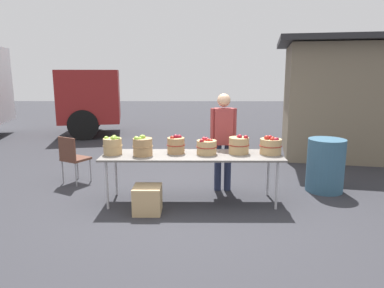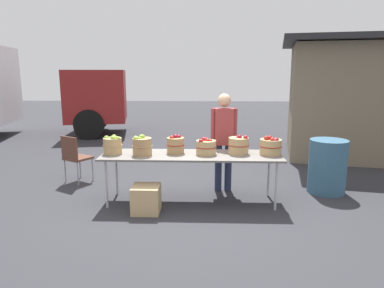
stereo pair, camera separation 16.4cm
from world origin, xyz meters
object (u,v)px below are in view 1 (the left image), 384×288
object	(u,v)px
market_table	(192,157)
trash_barrel	(325,165)
apple_basket_green_0	(113,145)
apple_basket_green_1	(143,146)
apple_basket_red_3	(271,146)
apple_basket_red_1	(207,147)
apple_basket_red_2	(239,145)
folding_chair	(73,156)
vendor_adult	(223,134)
produce_crate	(148,199)
apple_basket_red_0	(176,145)

from	to	relation	value
market_table	trash_barrel	xyz separation A→B (m)	(2.23, 0.53, -0.27)
apple_basket_green_0	apple_basket_green_1	size ratio (longest dim) A/B	0.96
apple_basket_red_3	trash_barrel	size ratio (longest dim) A/B	0.38
apple_basket_green_0	apple_basket_red_1	distance (m)	1.41
apple_basket_green_0	apple_basket_green_1	bearing A→B (deg)	-9.68
apple_basket_red_2	apple_basket_red_1	bearing A→B (deg)	-173.57
apple_basket_red_3	folding_chair	world-z (taller)	apple_basket_red_3
vendor_adult	produce_crate	bearing A→B (deg)	39.72
vendor_adult	produce_crate	xyz separation A→B (m)	(-1.14, -1.00, -0.77)
apple_basket_green_0	apple_basket_red_2	bearing A→B (deg)	2.09
apple_basket_red_1	produce_crate	distance (m)	1.18
vendor_adult	folding_chair	distance (m)	2.71
apple_basket_red_1	vendor_adult	world-z (taller)	vendor_adult
produce_crate	apple_basket_green_1	bearing A→B (deg)	105.89
market_table	folding_chair	distance (m)	2.32
apple_basket_red_0	apple_basket_green_0	bearing A→B (deg)	-175.58
apple_basket_red_3	trash_barrel	xyz separation A→B (m)	(1.04, 0.49, -0.43)
vendor_adult	trash_barrel	world-z (taller)	vendor_adult
apple_basket_green_1	folding_chair	xyz separation A→B (m)	(-1.40, 0.98, -0.39)
apple_basket_red_3	trash_barrel	distance (m)	1.23
apple_basket_green_0	apple_basket_red_1	xyz separation A→B (m)	(1.41, 0.01, -0.02)
apple_basket_green_0	vendor_adult	world-z (taller)	vendor_adult
apple_basket_red_2	vendor_adult	xyz separation A→B (m)	(-0.20, 0.48, 0.08)
apple_basket_red_1	apple_basket_green_1	bearing A→B (deg)	-174.45
apple_basket_red_1	vendor_adult	xyz separation A→B (m)	(0.29, 0.54, 0.09)
apple_basket_red_3	apple_basket_red_2	bearing A→B (deg)	175.90
apple_basket_red_3	produce_crate	xyz separation A→B (m)	(-1.82, -0.48, -0.68)
apple_basket_green_0	folding_chair	size ratio (longest dim) A/B	0.35
market_table	apple_basket_green_0	bearing A→B (deg)	179.67
apple_basket_red_3	produce_crate	distance (m)	2.00
apple_basket_green_0	trash_barrel	world-z (taller)	apple_basket_green_0
apple_basket_red_0	produce_crate	bearing A→B (deg)	-126.55
apple_basket_red_0	apple_basket_red_2	size ratio (longest dim) A/B	0.90
apple_basket_green_1	produce_crate	xyz separation A→B (m)	(0.10, -0.37, -0.70)
apple_basket_red_1	folding_chair	world-z (taller)	apple_basket_red_1
apple_basket_green_1	apple_basket_red_3	distance (m)	1.93
apple_basket_red_0	apple_basket_red_1	bearing A→B (deg)	-7.30
apple_basket_green_0	apple_basket_red_0	xyz separation A→B (m)	(0.95, 0.07, -0.01)
apple_basket_green_0	apple_basket_red_2	distance (m)	1.91
apple_basket_green_0	apple_basket_red_3	distance (m)	2.39
market_table	vendor_adult	distance (m)	0.80
apple_basket_green_1	apple_basket_red_0	size ratio (longest dim) A/B	1.06
apple_basket_green_1	produce_crate	bearing A→B (deg)	-74.11
apple_basket_red_2	folding_chair	size ratio (longest dim) A/B	0.38
apple_basket_red_1	folding_chair	distance (m)	2.54
apple_basket_green_1	apple_basket_red_2	bearing A→B (deg)	5.85
apple_basket_red_2	trash_barrel	size ratio (longest dim) A/B	0.36
apple_basket_red_0	folding_chair	bearing A→B (deg)	156.43
apple_basket_green_1	apple_basket_red_1	size ratio (longest dim) A/B	0.98
market_table	apple_basket_green_0	world-z (taller)	apple_basket_green_0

